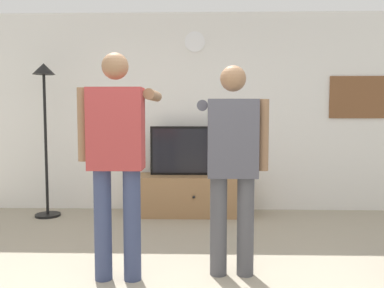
% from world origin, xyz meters
% --- Properties ---
extents(back_wall, '(6.40, 0.10, 2.70)m').
position_xyz_m(back_wall, '(0.00, 2.95, 1.35)').
color(back_wall, silver).
rests_on(back_wall, ground_plane).
extents(tv_stand, '(1.49, 0.52, 0.53)m').
position_xyz_m(tv_stand, '(-0.01, 2.60, 0.26)').
color(tv_stand, '#997047').
rests_on(tv_stand, ground_plane).
extents(television, '(1.16, 0.07, 0.64)m').
position_xyz_m(television, '(-0.01, 2.65, 0.85)').
color(television, black).
rests_on(television, tv_stand).
extents(wall_clock, '(0.27, 0.03, 0.27)m').
position_xyz_m(wall_clock, '(-0.01, 2.89, 2.30)').
color(wall_clock, white).
extents(framed_picture, '(0.74, 0.04, 0.57)m').
position_xyz_m(framed_picture, '(2.19, 2.90, 1.56)').
color(framed_picture, brown).
extents(floor_lamp, '(0.32, 0.32, 1.97)m').
position_xyz_m(floor_lamp, '(-1.92, 2.47, 1.41)').
color(floor_lamp, black).
rests_on(floor_lamp, ground_plane).
extents(person_standing_nearer_lamp, '(0.61, 0.78, 1.82)m').
position_xyz_m(person_standing_nearer_lamp, '(-0.58, 0.53, 1.04)').
color(person_standing_nearer_lamp, '#384266').
rests_on(person_standing_nearer_lamp, ground_plane).
extents(person_standing_nearer_couch, '(0.59, 0.78, 1.73)m').
position_xyz_m(person_standing_nearer_couch, '(0.34, 0.65, 0.98)').
color(person_standing_nearer_couch, '#4C4C51').
rests_on(person_standing_nearer_couch, ground_plane).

